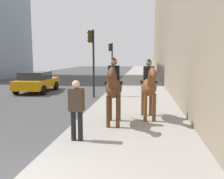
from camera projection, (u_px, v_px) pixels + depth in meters
The scene contains 6 objects.
mounted_horse_near at pixel (114, 87), 8.31m from camera, with size 2.15×0.65×2.33m.
mounted_horse_far at pixel (149, 86), 9.11m from camera, with size 2.15×0.72×2.28m.
pedestrian_greeting at pixel (76, 106), 6.72m from camera, with size 0.28×0.41×1.70m.
car_near_lane at pixel (37, 81), 17.03m from camera, with size 4.18×2.20×1.44m.
traffic_light_near_curb at pixel (92, 53), 14.52m from camera, with size 0.20×0.44×4.05m.
traffic_light_far_curb at pixel (111, 56), 22.73m from camera, with size 0.20×0.44×3.75m.
Camera 1 is at (-3.78, -2.45, 2.45)m, focal length 39.03 mm.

